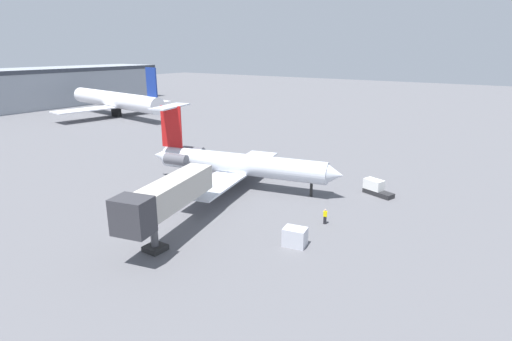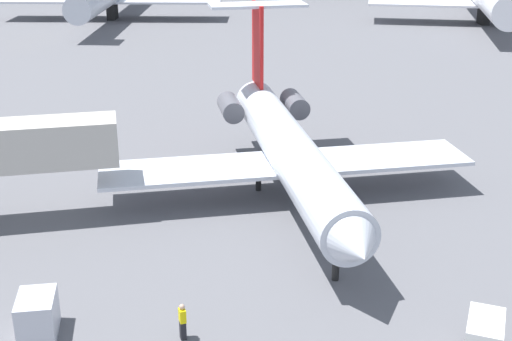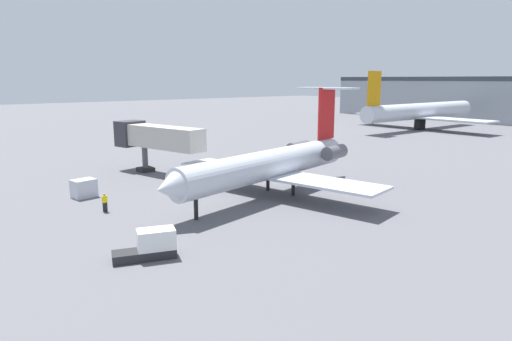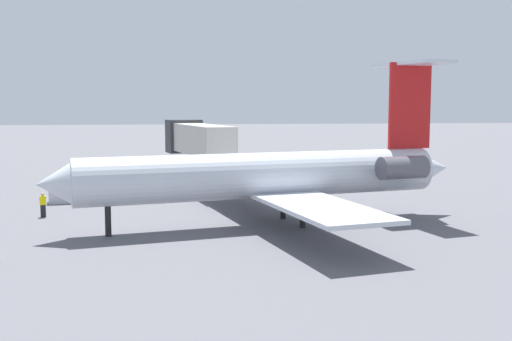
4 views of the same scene
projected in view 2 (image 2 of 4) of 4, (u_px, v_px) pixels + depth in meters
name	position (u px, v px, depth m)	size (l,w,h in m)	color
ground_plane	(282.00, 204.00, 42.96)	(400.00, 400.00, 0.10)	#5B5B60
regional_jet	(288.00, 146.00, 42.80)	(23.35, 27.40, 10.49)	silver
ground_crew_marshaller	(183.00, 321.00, 29.55)	(0.38, 0.47, 1.69)	black
cargo_container_uld	(37.00, 315.00, 29.91)	(1.93, 2.40, 1.79)	silver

